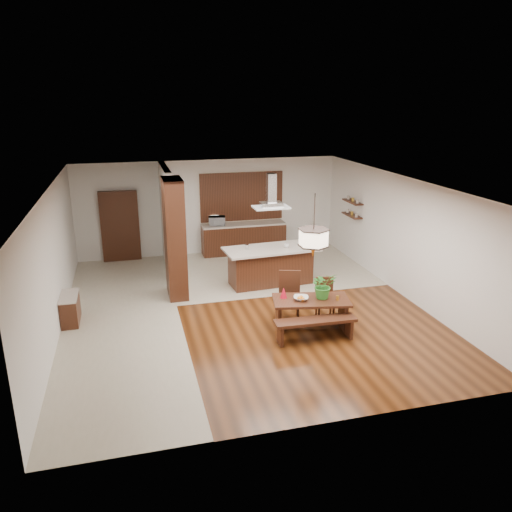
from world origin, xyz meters
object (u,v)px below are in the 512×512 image
object	(u,v)px
dining_table	(311,307)
range_hood	(271,191)
hallway_console	(70,309)
foliage_plant	(323,285)
kitchen_island	(271,265)
dining_chair_left	(290,296)
pendant_lantern	(314,226)
dining_chair_right	(325,299)
microwave	(217,221)
island_cup	(287,246)
fruit_bowl	(301,298)
dining_bench	(315,330)

from	to	relation	value
dining_table	range_hood	distance (m)	3.39
hallway_console	foliage_plant	distance (m)	5.48
dining_table	kitchen_island	world-z (taller)	kitchen_island
dining_chair_left	pendant_lantern	world-z (taller)	pendant_lantern
dining_chair_right	kitchen_island	distance (m)	2.42
range_hood	dining_chair_right	bearing A→B (deg)	-76.37
range_hood	microwave	xyz separation A→B (m)	(-0.89, 2.82, -1.38)
kitchen_island	island_cup	xyz separation A→B (m)	(0.39, -0.11, 0.53)
dining_chair_left	island_cup	size ratio (longest dim) A/B	8.44
hallway_console	microwave	distance (m)	5.69
dining_chair_right	microwave	size ratio (longest dim) A/B	1.83
fruit_bowl	range_hood	xyz separation A→B (m)	(0.14, 2.73, 1.77)
dining_chair_left	range_hood	bearing A→B (deg)	102.03
hallway_console	dining_table	distance (m)	5.19
island_cup	microwave	world-z (taller)	microwave
pendant_lantern	fruit_bowl	distance (m)	1.56
dining_table	pendant_lantern	size ratio (longest dim) A/B	1.31
fruit_bowl	dining_bench	bearing A→B (deg)	-79.45
island_cup	hallway_console	bearing A→B (deg)	-168.62
hallway_console	fruit_bowl	xyz separation A→B (m)	(4.72, -1.56, 0.38)
fruit_bowl	island_cup	world-z (taller)	island_cup
dining_bench	fruit_bowl	bearing A→B (deg)	100.55
dining_table	hallway_console	bearing A→B (deg)	162.30
dining_bench	dining_chair_left	distance (m)	1.17
pendant_lantern	kitchen_island	distance (m)	3.25
dining_bench	kitchen_island	size ratio (longest dim) A/B	0.67
foliage_plant	range_hood	world-z (taller)	range_hood
range_hood	dining_chair_left	bearing A→B (deg)	-95.39
foliage_plant	range_hood	xyz separation A→B (m)	(-0.34, 2.75, 1.52)
kitchen_island	range_hood	world-z (taller)	range_hood
dining_bench	dining_table	bearing A→B (deg)	78.53
foliage_plant	dining_chair_right	bearing A→B (deg)	60.31
dining_bench	microwave	bearing A→B (deg)	97.97
hallway_console	kitchen_island	distance (m)	5.00
hallway_console	dining_bench	bearing A→B (deg)	-23.89
dining_table	island_cup	world-z (taller)	island_cup
dining_chair_left	pendant_lantern	distance (m)	1.82
foliage_plant	dining_chair_left	bearing A→B (deg)	134.61
range_hood	island_cup	bearing A→B (deg)	-16.57
dining_table	dining_bench	xyz separation A→B (m)	(-0.11, -0.56, -0.25)
dining_chair_left	kitchen_island	size ratio (longest dim) A/B	0.43
dining_chair_right	foliage_plant	world-z (taller)	foliage_plant
dining_chair_left	pendant_lantern	size ratio (longest dim) A/B	0.81
island_cup	microwave	distance (m)	3.21
foliage_plant	pendant_lantern	bearing A→B (deg)	179.27
dining_table	dining_chair_left	size ratio (longest dim) A/B	1.61
kitchen_island	dining_table	bearing A→B (deg)	-92.36
kitchen_island	dining_chair_left	bearing A→B (deg)	-99.55
dining_table	microwave	distance (m)	5.69
dining_table	range_hood	bearing A→B (deg)	91.77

